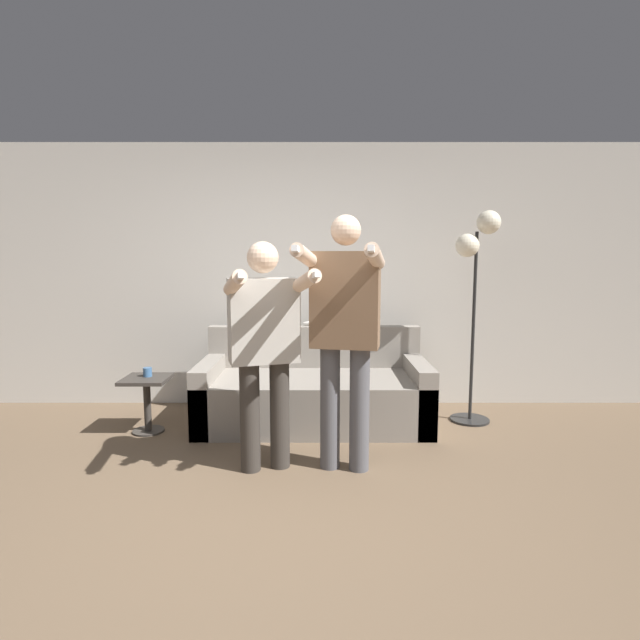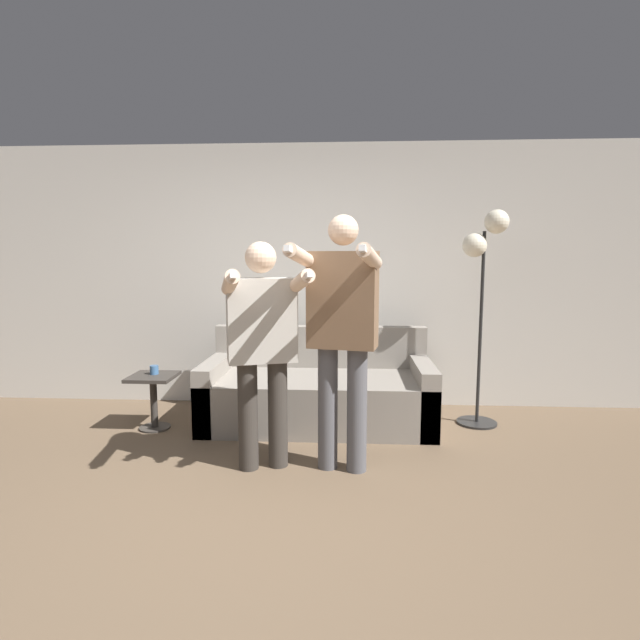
{
  "view_description": "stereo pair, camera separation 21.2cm",
  "coord_description": "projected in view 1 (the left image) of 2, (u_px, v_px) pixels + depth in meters",
  "views": [
    {
      "loc": [
        0.33,
        -2.56,
        1.51
      ],
      "look_at": [
        0.32,
        1.32,
        1.01
      ],
      "focal_mm": 28.0,
      "sensor_mm": 36.0,
      "label": 1
    },
    {
      "loc": [
        0.54,
        -2.55,
        1.51
      ],
      "look_at": [
        0.32,
        1.32,
        1.01
      ],
      "focal_mm": 28.0,
      "sensor_mm": 36.0,
      "label": 2
    }
  ],
  "objects": [
    {
      "name": "cat",
      "position": [
        336.0,
        319.0,
        4.79
      ],
      "size": [
        0.5,
        0.15,
        0.17
      ],
      "color": "silver",
      "rests_on": "couch"
    },
    {
      "name": "cup",
      "position": [
        149.0,
        372.0,
        4.27
      ],
      "size": [
        0.07,
        0.07,
        0.08
      ],
      "color": "#3D6693",
      "rests_on": "side_table"
    },
    {
      "name": "ground_plane",
      "position": [
        261.0,
        533.0,
        2.73
      ],
      "size": [
        16.0,
        16.0,
        0.0
      ],
      "primitive_type": "plane",
      "color": "brown"
    },
    {
      "name": "person_right",
      "position": [
        346.0,
        324.0,
        3.42
      ],
      "size": [
        0.62,
        0.74,
        1.78
      ],
      "rotation": [
        0.0,
        0.0,
        -0.19
      ],
      "color": "#56565B",
      "rests_on": "ground_plane"
    },
    {
      "name": "couch",
      "position": [
        315.0,
        393.0,
        4.52
      ],
      "size": [
        2.02,
        0.93,
        0.84
      ],
      "color": "gray",
      "rests_on": "ground_plane"
    },
    {
      "name": "person_left",
      "position": [
        266.0,
        339.0,
        3.43
      ],
      "size": [
        0.66,
        0.77,
        1.61
      ],
      "rotation": [
        0.0,
        0.0,
        0.3
      ],
      "color": "#38332D",
      "rests_on": "ground_plane"
    },
    {
      "name": "side_table",
      "position": [
        148.0,
        394.0,
        4.27
      ],
      "size": [
        0.38,
        0.38,
        0.48
      ],
      "color": "#38332D",
      "rests_on": "ground_plane"
    },
    {
      "name": "floor_lamp",
      "position": [
        478.0,
        263.0,
        4.41
      ],
      "size": [
        0.39,
        0.35,
        1.9
      ],
      "color": "black",
      "rests_on": "ground_plane"
    },
    {
      "name": "wall_back",
      "position": [
        289.0,
        277.0,
        5.01
      ],
      "size": [
        10.0,
        0.05,
        2.6
      ],
      "color": "beige",
      "rests_on": "ground_plane"
    }
  ]
}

